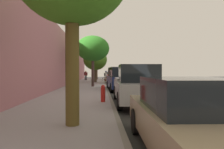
# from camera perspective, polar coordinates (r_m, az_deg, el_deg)

# --- Properties ---
(ground) EXTENTS (75.95, 75.95, 0.00)m
(ground) POSITION_cam_1_polar(r_m,az_deg,el_deg) (19.41, 2.97, -3.91)
(ground) COLOR #2E2E2E
(sidewalk) EXTENTS (4.12, 47.47, 0.14)m
(sidewalk) POSITION_cam_1_polar(r_m,az_deg,el_deg) (19.35, -8.10, -3.72)
(sidewalk) COLOR #98939C
(sidewalk) RESTS_ON ground
(curb_edge) EXTENTS (0.16, 47.47, 0.14)m
(curb_edge) POSITION_cam_1_polar(r_m,az_deg,el_deg) (19.29, -1.74, -3.72)
(curb_edge) COLOR gray
(curb_edge) RESTS_ON ground
(lane_stripe_centre) EXTENTS (0.14, 48.40, 0.01)m
(lane_stripe_centre) POSITION_cam_1_polar(r_m,az_deg,el_deg) (19.48, 11.59, -3.89)
(lane_stripe_centre) COLOR white
(lane_stripe_centre) RESTS_ON ground
(lane_stripe_bike_edge) EXTENTS (0.12, 47.47, 0.01)m
(lane_stripe_bike_edge) POSITION_cam_1_polar(r_m,az_deg,el_deg) (19.39, 2.62, -3.90)
(lane_stripe_bike_edge) COLOR white
(lane_stripe_bike_edge) RESTS_ON ground
(building_facade) EXTENTS (0.50, 47.47, 5.62)m
(building_facade) POSITION_cam_1_polar(r_m,az_deg,el_deg) (19.65, -14.88, 4.33)
(building_facade) COLOR #B6707C
(building_facade) RESTS_ON ground
(parked_sedan_white_nearest) EXTENTS (2.03, 4.49, 1.52)m
(parked_sedan_white_nearest) POSITION_cam_1_polar(r_m,az_deg,el_deg) (35.25, -0.75, -0.49)
(parked_sedan_white_nearest) COLOR white
(parked_sedan_white_nearest) RESTS_ON ground
(parked_suv_red_second) EXTENTS (2.04, 4.74, 1.99)m
(parked_suv_red_second) POSITION_cam_1_polar(r_m,az_deg,el_deg) (24.63, 0.70, -0.48)
(parked_suv_red_second) COLOR maroon
(parked_suv_red_second) RESTS_ON ground
(parked_suv_dark_blue_mid) EXTENTS (2.17, 4.80, 1.99)m
(parked_suv_dark_blue_mid) POSITION_cam_1_polar(r_m,az_deg,el_deg) (16.20, 2.38, -1.23)
(parked_suv_dark_blue_mid) COLOR navy
(parked_suv_dark_blue_mid) RESTS_ON ground
(parked_pickup_silver_far) EXTENTS (2.15, 5.36, 1.95)m
(parked_pickup_silver_far) POSITION_cam_1_polar(r_m,az_deg,el_deg) (9.63, 7.07, -3.49)
(parked_pickup_silver_far) COLOR #B7BABF
(parked_pickup_silver_far) RESTS_ON ground
(parked_sedan_tan_farthest) EXTENTS (1.94, 4.45, 1.52)m
(parked_sedan_tan_farthest) POSITION_cam_1_polar(r_m,az_deg,el_deg) (4.05, 22.11, -11.87)
(parked_sedan_tan_farthest) COLOR tan
(parked_sedan_tan_farthest) RESTS_ON ground
(bicycle_at_curb) EXTENTS (1.69, 0.55, 0.74)m
(bicycle_at_curb) POSITION_cam_1_polar(r_m,az_deg,el_deg) (29.72, -1.41, -1.51)
(bicycle_at_curb) COLOR black
(bicycle_at_curb) RESTS_ON ground
(cyclist_with_backpack) EXTENTS (0.43, 0.62, 1.73)m
(cyclist_with_backpack) POSITION_cam_1_polar(r_m,az_deg,el_deg) (30.14, -1.86, -0.16)
(cyclist_with_backpack) COLOR #C6B284
(cyclist_with_backpack) RESTS_ON ground
(street_tree_near_cyclist) EXTENTS (2.40, 2.40, 4.74)m
(street_tree_near_cyclist) POSITION_cam_1_polar(r_m,az_deg,el_deg) (35.78, -4.62, 4.18)
(street_tree_near_cyclist) COLOR #503823
(street_tree_near_cyclist) RESTS_ON sidewalk
(street_tree_mid_block) EXTENTS (3.32, 3.32, 4.64)m
(street_tree_mid_block) POSITION_cam_1_polar(r_m,az_deg,el_deg) (26.97, -5.04, 4.41)
(street_tree_mid_block) COLOR brown
(street_tree_mid_block) RESTS_ON sidewalk
(street_tree_far_end) EXTENTS (3.27, 3.27, 5.01)m
(street_tree_far_end) POSITION_cam_1_polar(r_m,az_deg,el_deg) (19.12, -5.75, 7.69)
(street_tree_far_end) COLOR #493430
(street_tree_far_end) RESTS_ON sidewalk
(pedestrian_on_phone) EXTENTS (0.61, 0.29, 1.62)m
(pedestrian_on_phone) POSITION_cam_1_polar(r_m,az_deg,el_deg) (32.54, -7.84, -0.09)
(pedestrian_on_phone) COLOR black
(pedestrian_on_phone) RESTS_ON sidewalk
(fire_hydrant) EXTENTS (0.22, 0.22, 0.84)m
(fire_hydrant) POSITION_cam_1_polar(r_m,az_deg,el_deg) (9.43, -2.69, -5.60)
(fire_hydrant) COLOR red
(fire_hydrant) RESTS_ON sidewalk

